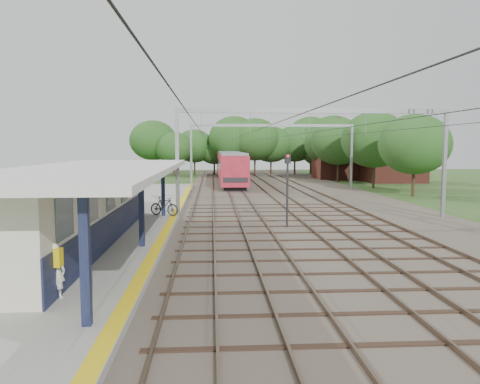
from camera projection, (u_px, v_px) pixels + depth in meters
name	position (u px, v px, depth m)	size (l,w,h in m)	color
ground	(305.00, 295.00, 14.61)	(160.00, 160.00, 0.00)	#2D4C1E
ballast_bed	(284.00, 195.00, 44.65)	(18.00, 90.00, 0.10)	#473D33
platform	(135.00, 221.00, 28.04)	(5.00, 52.00, 0.35)	gray
yellow_stripe	(173.00, 218.00, 28.16)	(0.45, 52.00, 0.01)	yellow
station_building	(77.00, 205.00, 20.82)	(3.41, 18.00, 3.40)	beige
canopy	(96.00, 170.00, 19.74)	(6.40, 20.00, 3.44)	#101634
rail_tracks	(258.00, 194.00, 44.48)	(11.80, 88.00, 0.15)	brown
catenary_system	(286.00, 136.00, 39.40)	(17.22, 88.00, 7.00)	gray
tree_band	(256.00, 145.00, 71.11)	(31.72, 30.88, 8.82)	#382619
house_near	(394.00, 159.00, 61.29)	(7.00, 6.12, 7.89)	brown
house_far	(343.00, 156.00, 66.92)	(8.00, 6.12, 8.66)	brown
person	(55.00, 270.00, 13.20)	(0.58, 0.38, 1.59)	white
bicycle	(164.00, 206.00, 29.06)	(0.56, 1.97, 1.18)	black
train	(229.00, 165.00, 64.95)	(2.95, 36.75, 3.87)	black
signal_post	(287.00, 183.00, 26.17)	(0.33, 0.30, 4.22)	black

